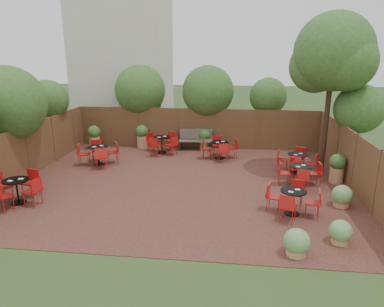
# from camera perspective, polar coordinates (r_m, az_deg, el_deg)

# --- Properties ---
(ground) EXTENTS (80.00, 80.00, 0.00)m
(ground) POSITION_cam_1_polar(r_m,az_deg,el_deg) (13.04, -1.59, -4.79)
(ground) COLOR #354F23
(ground) RESTS_ON ground
(courtyard_paving) EXTENTS (12.00, 10.00, 0.02)m
(courtyard_paving) POSITION_cam_1_polar(r_m,az_deg,el_deg) (13.03, -1.59, -4.75)
(courtyard_paving) COLOR #3A1C18
(courtyard_paving) RESTS_ON ground
(fence_back) EXTENTS (12.00, 0.08, 2.00)m
(fence_back) POSITION_cam_1_polar(r_m,az_deg,el_deg) (17.52, 0.74, 4.11)
(fence_back) COLOR #55361F
(fence_back) RESTS_ON ground
(fence_left) EXTENTS (0.08, 10.00, 2.00)m
(fence_left) POSITION_cam_1_polar(r_m,az_deg,el_deg) (14.80, -25.27, 0.26)
(fence_left) COLOR #55361F
(fence_left) RESTS_ON ground
(fence_right) EXTENTS (0.08, 10.00, 2.00)m
(fence_right) POSITION_cam_1_polar(r_m,az_deg,el_deg) (13.27, 24.95, -1.40)
(fence_right) COLOR #55361F
(fence_right) RESTS_ON ground
(neighbour_building) EXTENTS (5.00, 4.00, 8.00)m
(neighbour_building) POSITION_cam_1_polar(r_m,az_deg,el_deg) (21.02, -11.00, 14.08)
(neighbour_building) COLOR beige
(neighbour_building) RESTS_ON ground
(overhang_foliage) EXTENTS (15.48, 10.72, 2.79)m
(overhang_foliage) POSITION_cam_1_polar(r_m,az_deg,el_deg) (15.40, -10.96, 8.70)
(overhang_foliage) COLOR #2E581C
(overhang_foliage) RESTS_ON ground
(courtyard_tree) EXTENTS (2.98, 2.92, 6.12)m
(courtyard_tree) POSITION_cam_1_polar(r_m,az_deg,el_deg) (14.41, 21.95, 14.35)
(courtyard_tree) COLOR black
(courtyard_tree) RESTS_ON courtyard_paving
(park_bench_left) EXTENTS (1.69, 0.74, 1.01)m
(park_bench_left) POSITION_cam_1_polar(r_m,az_deg,el_deg) (17.27, 0.66, 2.36)
(park_bench_left) COLOR brown
(park_bench_left) RESTS_ON courtyard_paving
(park_bench_right) EXTENTS (1.58, 0.53, 0.97)m
(park_bench_right) POSITION_cam_1_polar(r_m,az_deg,el_deg) (17.27, 0.61, 2.29)
(park_bench_right) COLOR brown
(park_bench_right) RESTS_ON courtyard_paving
(bistro_tables) EXTENTS (10.96, 7.90, 0.94)m
(bistro_tables) POSITION_cam_1_polar(r_m,az_deg,el_deg) (13.71, -0.40, -1.63)
(bistro_tables) COLOR black
(bistro_tables) RESTS_ON courtyard_paving
(planters) EXTENTS (11.30, 4.62, 1.15)m
(planters) POSITION_cam_1_polar(r_m,az_deg,el_deg) (16.39, -2.45, 1.88)
(planters) COLOR tan
(planters) RESTS_ON courtyard_paving
(low_shrubs) EXTENTS (2.49, 3.61, 0.69)m
(low_shrubs) POSITION_cam_1_polar(r_m,az_deg,el_deg) (10.23, 21.21, -10.02)
(low_shrubs) COLOR tan
(low_shrubs) RESTS_ON courtyard_paving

